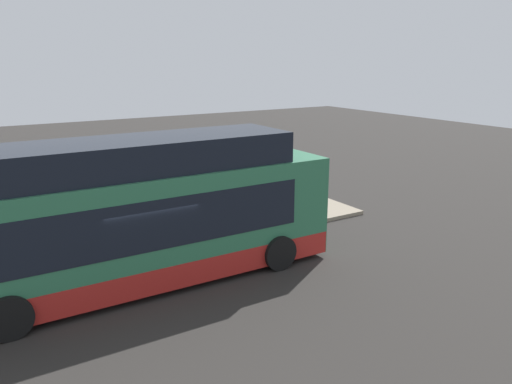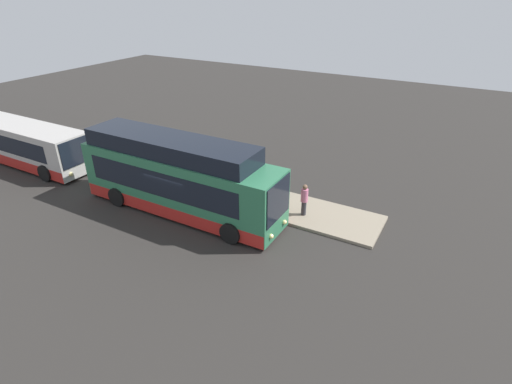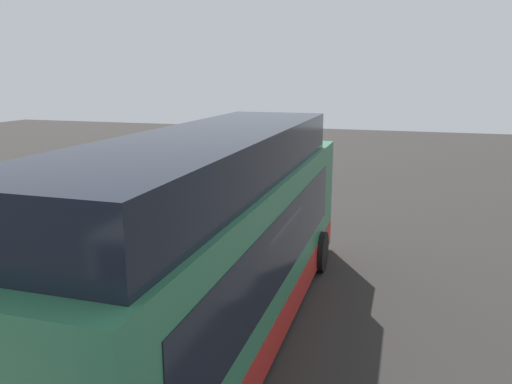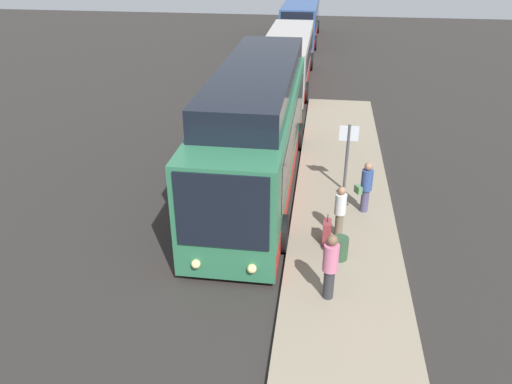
{
  "view_description": "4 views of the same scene",
  "coord_description": "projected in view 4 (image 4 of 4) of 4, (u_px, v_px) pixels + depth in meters",
  "views": [
    {
      "loc": [
        -4.12,
        -12.79,
        6.25
      ],
      "look_at": [
        4.25,
        0.75,
        1.97
      ],
      "focal_mm": 35.0,
      "sensor_mm": 36.0,
      "label": 1
    },
    {
      "loc": [
        12.71,
        -14.39,
        11.05
      ],
      "look_at": [
        4.25,
        0.75,
        1.97
      ],
      "focal_mm": 28.0,
      "sensor_mm": 36.0,
      "label": 2
    },
    {
      "loc": [
        -8.66,
        -3.15,
        5.15
      ],
      "look_at": [
        4.25,
        0.75,
        1.97
      ],
      "focal_mm": 35.0,
      "sensor_mm": 36.0,
      "label": 3
    },
    {
      "loc": [
        15.69,
        2.34,
        8.07
      ],
      "look_at": [
        4.25,
        0.75,
        1.97
      ],
      "focal_mm": 35.0,
      "sensor_mm": 36.0,
      "label": 4
    }
  ],
  "objects": [
    {
      "name": "passenger_boarding",
      "position": [
        330.0,
        264.0,
        11.67
      ],
      "size": [
        0.51,
        0.51,
        1.77
      ],
      "rotation": [
        0.0,
        0.0,
        2.57
      ],
      "color": "#2D2D33",
      "rests_on": "platform"
    },
    {
      "name": "bus_second",
      "position": [
        288.0,
        59.0,
        28.95
      ],
      "size": [
        10.79,
        2.77,
        2.79
      ],
      "color": "#B2ADA8",
      "rests_on": "ground"
    },
    {
      "name": "platform",
      "position": [
        342.0,
        188.0,
        17.37
      ],
      "size": [
        20.0,
        3.17,
        0.16
      ],
      "color": "gray",
      "rests_on": "ground"
    },
    {
      "name": "trash_bin",
      "position": [
        340.0,
        248.0,
        13.39
      ],
      "size": [
        0.44,
        0.44,
        0.65
      ],
      "color": "#2D4C33",
      "rests_on": "platform"
    },
    {
      "name": "suitcase",
      "position": [
        327.0,
        232.0,
        14.06
      ],
      "size": [
        0.45,
        0.23,
        0.93
      ],
      "color": "maroon",
      "rests_on": "platform"
    },
    {
      "name": "sign_post",
      "position": [
        348.0,
        150.0,
        16.42
      ],
      "size": [
        0.1,
        0.63,
        2.35
      ],
      "color": "#4C4C51",
      "rests_on": "platform"
    },
    {
      "name": "passenger_with_bags",
      "position": [
        366.0,
        185.0,
        15.4
      ],
      "size": [
        0.52,
        0.61,
        1.67
      ],
      "rotation": [
        0.0,
        0.0,
        -2.66
      ],
      "color": "#4C476B",
      "rests_on": "platform"
    },
    {
      "name": "passenger_waiting",
      "position": [
        340.0,
        209.0,
        14.19
      ],
      "size": [
        0.46,
        0.46,
        1.57
      ],
      "rotation": [
        0.0,
        0.0,
        0.78
      ],
      "color": "#6B604C",
      "rests_on": "platform"
    },
    {
      "name": "bus_lead",
      "position": [
        256.0,
        134.0,
        16.97
      ],
      "size": [
        11.63,
        2.88,
        4.17
      ],
      "color": "#2D704C",
      "rests_on": "ground"
    },
    {
      "name": "bus_third",
      "position": [
        301.0,
        21.0,
        40.39
      ],
      "size": [
        11.13,
        2.87,
        3.06
      ],
      "color": "#33518C",
      "rests_on": "ground"
    },
    {
      "name": "ground",
      "position": [
        252.0,
        185.0,
        17.79
      ],
      "size": [
        80.0,
        80.0,
        0.0
      ],
      "primitive_type": "plane",
      "color": "#2B2826"
    }
  ]
}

